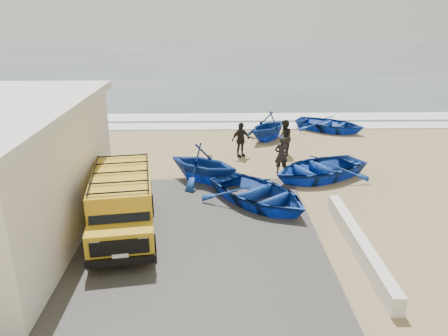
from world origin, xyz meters
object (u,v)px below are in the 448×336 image
object	(u,v)px
boat_near_left	(259,193)
fisherman_front	(281,155)
parapet	(359,244)
fisherman_middle	(284,138)
van	(122,201)
boat_mid_left	(203,163)
fisherman_back	(240,140)
boat_far_left	(268,126)
boat_far_right	(330,124)
boat_near_right	(318,168)

from	to	relation	value
boat_near_left	fisherman_front	size ratio (longest dim) A/B	2.61
boat_near_left	fisherman_front	xyz separation A→B (m)	(1.32, 3.31, 0.39)
parapet	fisherman_middle	size ratio (longest dim) A/B	3.33
van	boat_near_left	bearing A→B (deg)	15.19
boat_mid_left	fisherman_back	xyz separation A→B (m)	(1.77, 3.36, 0.02)
boat_far_left	fisherman_back	xyz separation A→B (m)	(-1.72, -2.88, 0.07)
van	boat_near_left	world-z (taller)	van
boat_near_left	fisherman_middle	bearing A→B (deg)	32.84
van	fisherman_front	world-z (taller)	van
boat_far_right	boat_mid_left	bearing A→B (deg)	170.71
van	fisherman_middle	distance (m)	10.19
parapet	boat_far_left	xyz separation A→B (m)	(-1.31, 12.07, 0.52)
boat_far_left	boat_far_right	bearing A→B (deg)	65.03
parapet	fisherman_middle	xyz separation A→B (m)	(-0.84, 9.33, 0.63)
boat_far_left	fisherman_middle	xyz separation A→B (m)	(0.47, -2.74, 0.11)
boat_near_right	boat_far_left	bearing A→B (deg)	167.38
fisherman_front	fisherman_back	xyz separation A→B (m)	(-1.66, 2.40, 0.02)
parapet	fisherman_middle	world-z (taller)	fisherman_middle
van	fisherman_back	world-z (taller)	van
parapet	boat_mid_left	distance (m)	7.57
boat_near_right	boat_far_right	bearing A→B (deg)	135.88
boat_near_right	fisherman_middle	distance (m)	3.38
boat_near_left	boat_mid_left	xyz separation A→B (m)	(-2.12, 2.35, 0.38)
boat_near_right	fisherman_back	world-z (taller)	fisherman_back
boat_far_right	fisherman_back	size ratio (longest dim) A/B	2.36
boat_mid_left	fisherman_front	distance (m)	3.56
boat_far_right	fisherman_front	bearing A→B (deg)	-175.94
boat_mid_left	boat_far_right	bearing A→B (deg)	-10.72
boat_near_left	parapet	bearing A→B (deg)	-92.04
parapet	boat_mid_left	size ratio (longest dim) A/B	1.89
fisherman_front	fisherman_middle	size ratio (longest dim) A/B	0.94
boat_near_right	boat_mid_left	distance (m)	4.98
van	fisherman_back	size ratio (longest dim) A/B	2.92
boat_far_left	boat_far_right	size ratio (longest dim) A/B	0.74
boat_near_left	boat_far_right	world-z (taller)	boat_near_left
boat_near_right	fisherman_front	xyz separation A→B (m)	(-1.52, 0.65, 0.39)
van	boat_far_left	distance (m)	12.20
boat_far_right	fisherman_back	world-z (taller)	fisherman_back
boat_near_right	fisherman_middle	world-z (taller)	fisherman_middle
parapet	boat_near_left	size ratio (longest dim) A/B	1.36
parapet	fisherman_front	size ratio (longest dim) A/B	3.56
van	boat_mid_left	size ratio (longest dim) A/B	1.58
parapet	van	bearing A→B (deg)	168.88
boat_near_left	boat_far_left	bearing A→B (deg)	41.24
boat_far_left	fisherman_front	size ratio (longest dim) A/B	1.79
boat_far_left	boat_mid_left	bearing A→B (deg)	-78.88
boat_near_left	boat_mid_left	size ratio (longest dim) A/B	1.39
boat_mid_left	fisherman_back	world-z (taller)	fisherman_back
boat_far_left	boat_near_right	bearing A→B (deg)	-35.79
boat_mid_left	boat_far_left	distance (m)	7.15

